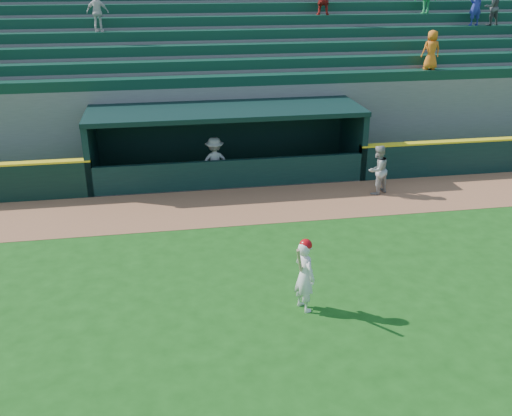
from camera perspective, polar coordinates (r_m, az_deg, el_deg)
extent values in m
plane|color=#174E13|center=(13.50, 1.16, -7.71)|extent=(120.00, 120.00, 0.00)
cube|color=#985F3C|center=(17.84, -1.79, 0.22)|extent=(40.00, 3.00, 0.01)
imported|color=#A5A5A0|center=(18.98, 12.06, 3.75)|extent=(0.99, 0.93, 1.63)
imported|color=#969691|center=(19.36, -4.15, 4.65)|extent=(1.10, 0.66, 1.68)
cube|color=slate|center=(20.42, -2.89, 3.24)|extent=(9.00, 2.60, 0.04)
cube|color=black|center=(20.09, -16.15, 5.41)|extent=(0.20, 2.60, 2.30)
cube|color=black|center=(21.08, 9.64, 6.80)|extent=(0.20, 2.60, 2.30)
cube|color=black|center=(21.31, -3.39, 7.26)|extent=(9.40, 0.20, 2.30)
cube|color=black|center=(19.76, -3.03, 9.70)|extent=(9.40, 2.80, 0.16)
cube|color=black|center=(19.12, -2.47, 3.39)|extent=(9.00, 0.16, 1.00)
cube|color=brown|center=(21.10, -3.17, 4.55)|extent=(8.40, 0.45, 0.10)
cube|color=slate|center=(21.74, -3.56, 8.40)|extent=(34.00, 0.85, 2.91)
cube|color=#0F3828|center=(21.27, -3.64, 12.59)|extent=(34.00, 0.60, 0.36)
cube|color=slate|center=(22.51, -3.82, 9.48)|extent=(34.00, 0.85, 3.36)
cube|color=#0F3828|center=(22.03, -3.92, 14.12)|extent=(34.00, 0.60, 0.36)
cube|color=slate|center=(23.28, -4.07, 10.49)|extent=(34.00, 0.85, 3.81)
cube|color=#0F3828|center=(22.81, -4.19, 15.55)|extent=(34.00, 0.60, 0.36)
cube|color=slate|center=(24.06, -4.30, 11.44)|extent=(34.00, 0.85, 4.26)
cube|color=#0F3828|center=(23.60, -4.44, 16.89)|extent=(34.00, 0.60, 0.36)
cube|color=slate|center=(24.85, -4.51, 12.33)|extent=(34.00, 0.85, 4.71)
cube|color=#0F3828|center=(24.40, -4.68, 18.14)|extent=(34.00, 0.60, 0.36)
cube|color=slate|center=(25.65, -4.72, 13.16)|extent=(34.00, 0.85, 5.16)
cube|color=#0F3828|center=(25.21, -4.90, 19.31)|extent=(34.00, 0.60, 0.36)
cube|color=slate|center=(26.45, -4.91, 13.94)|extent=(34.00, 0.85, 5.61)
cube|color=slate|center=(27.01, -5.03, 14.12)|extent=(34.50, 0.30, 5.61)
imported|color=orange|center=(23.44, 17.13, 14.87)|extent=(0.72, 0.47, 1.46)
imported|color=silver|center=(23.53, -15.56, 18.34)|extent=(0.88, 0.49, 1.43)
imported|color=navy|center=(26.98, 21.13, 18.39)|extent=(0.65, 0.48, 1.63)
imported|color=#474747|center=(27.36, 22.55, 18.04)|extent=(0.77, 0.63, 1.45)
imported|color=white|center=(12.28, 4.88, -6.80)|extent=(0.58, 0.69, 1.61)
sphere|color=#BA0A10|center=(11.94, 5.00, -3.72)|extent=(0.27, 0.27, 0.27)
cylinder|color=tan|center=(11.81, 4.38, -5.26)|extent=(0.27, 0.48, 0.76)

